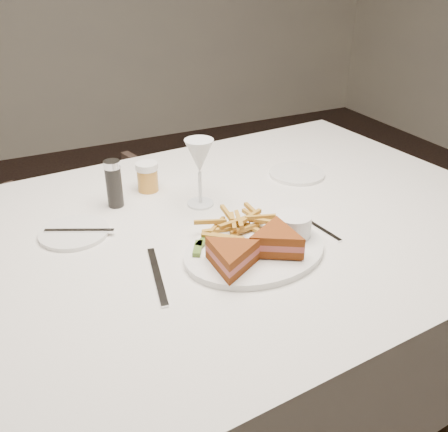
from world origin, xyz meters
TOP-DOWN VIEW (x-y plane):
  - ground at (0.00, 0.00)m, footprint 5.00×5.00m
  - table at (-0.12, -0.21)m, footprint 1.60×1.13m
  - chair_far at (-0.21, 0.65)m, footprint 0.67×0.64m
  - table_setting at (-0.10, -0.27)m, footprint 0.81×0.58m

SIDE VIEW (x-z plane):
  - ground at x=0.00m, z-range 0.00..0.00m
  - chair_far at x=-0.21m, z-range 0.00..0.58m
  - table at x=-0.12m, z-range 0.00..0.75m
  - table_setting at x=-0.10m, z-range 0.70..0.88m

